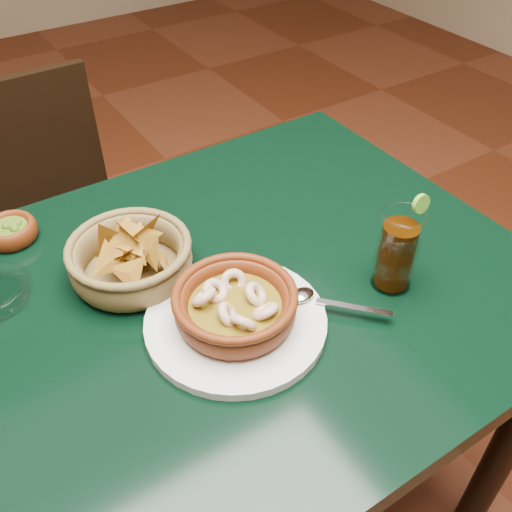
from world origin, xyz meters
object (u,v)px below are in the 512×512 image
shrimp_plate (236,310)px  chip_basket (131,258)px  dining_chair (60,227)px  cola_drink (397,250)px  dining_table (179,351)px

shrimp_plate → chip_basket: (-0.08, 0.19, 0.00)m
dining_chair → cola_drink: size_ratio=5.13×
dining_table → shrimp_plate: bearing=-49.8°
chip_basket → dining_chair: bearing=89.5°
dining_chair → shrimp_plate: 0.85m
cola_drink → dining_table: bearing=157.0°
dining_chair → chip_basket: (-0.01, -0.59, 0.33)m
dining_chair → chip_basket: 0.68m
dining_table → cola_drink: bearing=-23.0°
shrimp_plate → cola_drink: cola_drink is taller
dining_table → cola_drink: cola_drink is taller
chip_basket → cola_drink: cola_drink is taller
shrimp_plate → chip_basket: bearing=114.4°
shrimp_plate → chip_basket: 0.20m
dining_table → dining_chair: (-0.01, 0.70, -0.19)m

